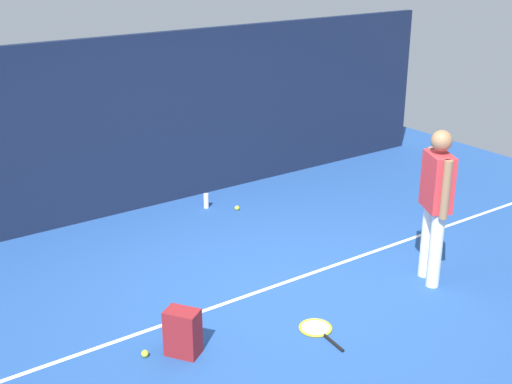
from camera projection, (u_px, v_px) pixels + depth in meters
name	position (u px, v px, depth m)	size (l,w,h in m)	color
ground_plane	(278.00, 291.00, 7.28)	(12.00, 12.00, 0.00)	#234C93
back_fence	(144.00, 123.00, 9.16)	(10.00, 0.10, 2.36)	#141E38
court_line	(272.00, 287.00, 7.36)	(9.00, 0.05, 0.00)	white
tennis_player	(436.00, 198.00, 7.16)	(0.38, 0.48, 1.70)	white
tennis_racket	(317.00, 329.00, 6.56)	(0.36, 0.63, 0.03)	black
backpack	(184.00, 332.00, 6.14)	(0.38, 0.37, 0.44)	maroon
tennis_ball_near_player	(237.00, 208.00, 9.38)	(0.07, 0.07, 0.07)	#CCE033
tennis_ball_by_fence	(145.00, 354.00, 6.14)	(0.07, 0.07, 0.07)	#CCE033
water_bottle	(206.00, 201.00, 9.44)	(0.07, 0.07, 0.20)	white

